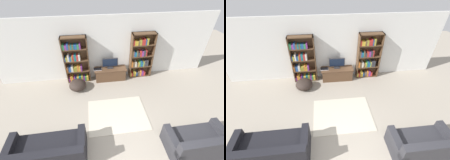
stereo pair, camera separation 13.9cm
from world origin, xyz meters
TOP-DOWN VIEW (x-y plane):
  - wall_back at (0.00, 4.23)m, footprint 8.80×0.06m
  - bookshelf_left at (-1.27, 4.05)m, footprint 0.95×0.30m
  - bookshelf_right at (1.38, 4.05)m, footprint 0.95×0.30m
  - tv_stand at (0.10, 3.93)m, footprint 1.33×0.48m
  - television at (0.10, 3.99)m, footprint 0.65×0.16m
  - laptop at (-0.43, 3.94)m, footprint 0.33×0.22m
  - area_rug at (0.07, 1.93)m, footprint 1.92×1.46m
  - couch_left_sectional at (-1.88, 0.77)m, footprint 1.87×0.88m
  - couch_right_sofa at (1.93, 0.47)m, footprint 1.57×0.88m
  - beanbag_ottoman at (-1.27, 3.44)m, footprint 0.66×0.66m

SIDE VIEW (x-z plane):
  - area_rug at x=0.07m, z-range 0.00..0.02m
  - beanbag_ottoman at x=-1.27m, z-range 0.00..0.40m
  - tv_stand at x=0.10m, z-range 0.00..0.54m
  - couch_right_sofa at x=1.93m, z-range -0.15..0.73m
  - couch_left_sectional at x=-1.88m, z-range -0.12..0.71m
  - laptop at x=-0.43m, z-range 0.53..0.56m
  - television at x=0.10m, z-range 0.54..0.99m
  - bookshelf_left at x=-1.27m, z-range -0.07..1.88m
  - bookshelf_right at x=1.38m, z-range -0.05..1.90m
  - wall_back at x=0.00m, z-range 0.00..2.60m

